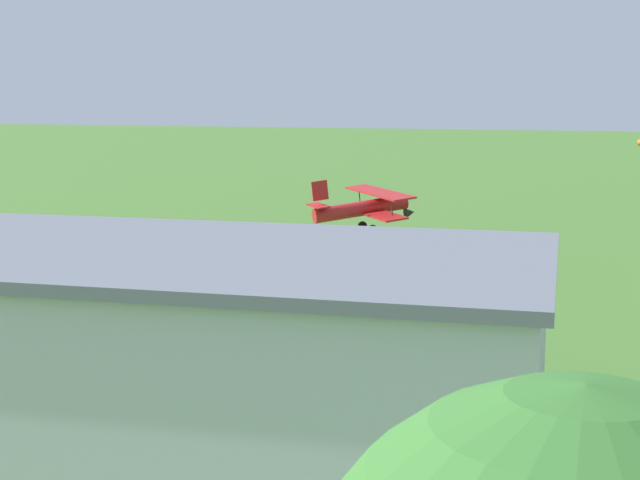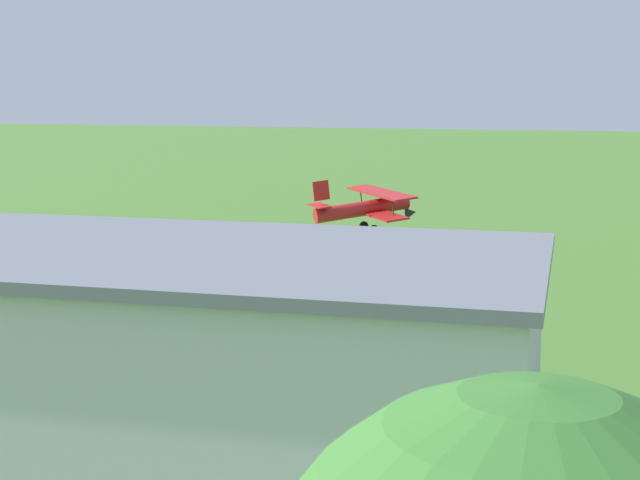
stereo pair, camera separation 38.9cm
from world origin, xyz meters
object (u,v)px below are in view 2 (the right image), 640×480
Objects in this scene: car_silver at (63,298)px; person_crossing_taxiway at (439,321)px; hangar at (121,337)px; person_watching_takeoff at (189,292)px; biplane at (367,207)px.

car_silver reaches higher than person_crossing_taxiway.
car_silver is at bearing -50.28° from hangar.
person_watching_takeoff is at bearing -71.08° from hangar.
hangar reaches higher than person_crossing_taxiway.
person_crossing_taxiway is 0.90× the size of person_watching_takeoff.
hangar is 16.57m from person_watching_takeoff.
biplane reaches higher than car_silver.
person_watching_takeoff is at bearing -149.36° from car_silver.
person_watching_takeoff is at bearing -7.67° from person_crossing_taxiway.
person_watching_takeoff is (-5.09, -3.01, 0.02)m from car_silver.
person_watching_takeoff reaches higher than person_crossing_taxiway.
hangar is 36.59m from biplane.
hangar is 17.23× the size of person_crossing_taxiway.
biplane is at bearing -67.36° from person_crossing_taxiway.
biplane is (2.18, -36.52, -0.20)m from hangar.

